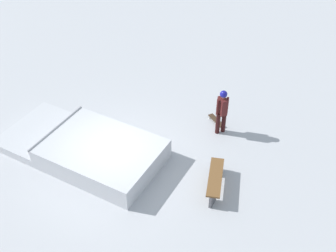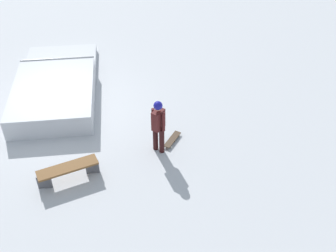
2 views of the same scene
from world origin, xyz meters
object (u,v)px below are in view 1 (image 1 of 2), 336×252
skate_ramp (90,150)px  skater (222,109)px  skateboard (216,120)px  park_bench (215,179)px

skate_ramp → skater: size_ratio=3.14×
skate_ramp → skater: 4.57m
skateboard → skate_ramp: bearing=-93.9°
skate_ramp → park_bench: (-4.07, -0.75, 0.04)m
skate_ramp → skateboard: (-2.80, -3.67, -0.24)m
skateboard → park_bench: park_bench is taller
skateboard → park_bench: size_ratio=0.47×
skateboard → park_bench: 3.20m
park_bench → skater: bearing=-69.6°
skater → skate_ramp: bearing=-94.0°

